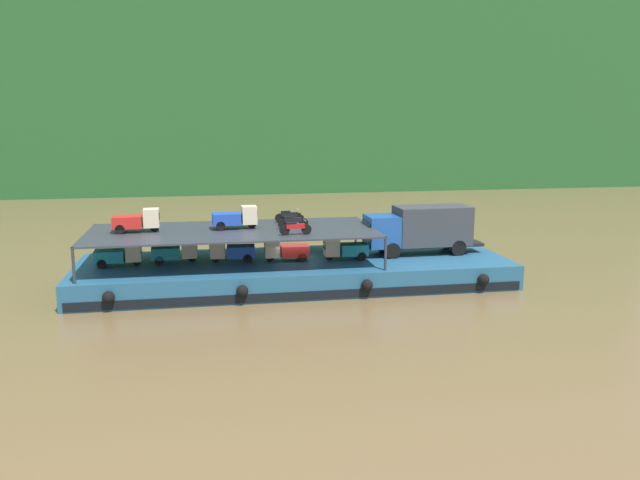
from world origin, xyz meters
TOP-DOWN VIEW (x-y plane):
  - ground_plane at (0.00, 0.00)m, footprint 400.00×400.00m
  - hillside_far_bank at (0.00, 64.57)m, footprint 122.94×37.79m
  - cargo_barge at (0.00, -0.03)m, footprint 26.55×8.93m
  - covered_lorry at (8.29, 0.33)m, footprint 7.90×2.45m
  - cargo_rack at (-3.80, 0.00)m, footprint 17.35×7.59m
  - mini_truck_lower_stern at (-10.56, 0.21)m, footprint 2.77×1.25m
  - mini_truck_lower_aft at (-7.30, 0.59)m, footprint 2.79×1.28m
  - mini_truck_lower_mid at (-3.90, 0.19)m, footprint 2.79×1.29m
  - mini_truck_lower_fore at (-0.59, -0.19)m, footprint 2.79×1.28m
  - mini_truck_lower_bow at (3.09, -0.49)m, footprint 2.77×1.25m
  - mini_truck_upper_stern at (-9.44, 0.36)m, footprint 2.77×1.26m
  - mini_truck_upper_mid at (-3.58, 0.49)m, footprint 2.78×1.27m
  - motorcycle_upper_port at (-0.28, -2.28)m, footprint 1.90×0.55m
  - motorcycle_upper_centre at (-0.10, -0.00)m, footprint 1.90×0.55m
  - motorcycle_upper_stbd at (-0.04, 2.28)m, footprint 1.90×0.55m

SIDE VIEW (x-z plane):
  - ground_plane at x=0.00m, z-range 0.00..0.00m
  - cargo_barge at x=0.00m, z-range 0.00..1.50m
  - mini_truck_lower_stern at x=-10.56m, z-range 1.50..2.88m
  - mini_truck_lower_aft at x=-7.30m, z-range 1.50..2.88m
  - mini_truck_lower_mid at x=-3.90m, z-range 1.50..2.88m
  - mini_truck_lower_fore at x=-0.59m, z-range 1.50..2.88m
  - mini_truck_lower_bow at x=3.09m, z-range 1.50..2.88m
  - covered_lorry at x=8.29m, z-range 1.64..4.74m
  - cargo_rack at x=-3.80m, z-range 2.44..4.44m
  - motorcycle_upper_port at x=-0.28m, z-range 3.50..4.37m
  - motorcycle_upper_centre at x=-0.10m, z-range 3.50..4.37m
  - motorcycle_upper_stbd at x=-0.04m, z-range 3.50..4.37m
  - mini_truck_upper_stern at x=-9.44m, z-range 3.50..4.88m
  - mini_truck_upper_mid at x=-3.58m, z-range 3.50..4.88m
  - hillside_far_bank at x=0.00m, z-range 2.16..36.28m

